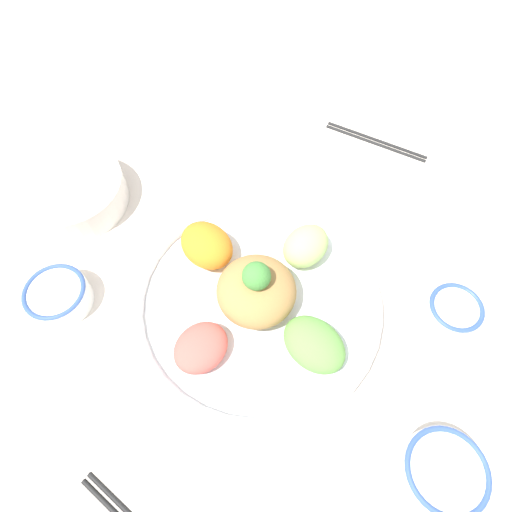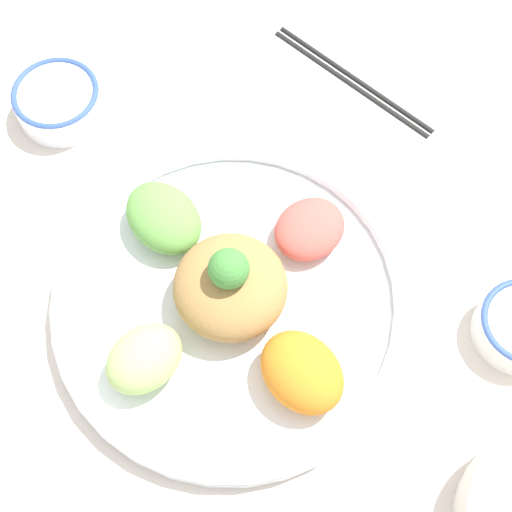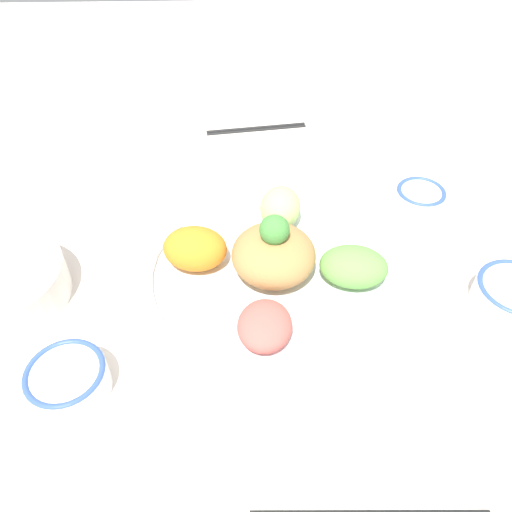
{
  "view_description": "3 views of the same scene",
  "coord_description": "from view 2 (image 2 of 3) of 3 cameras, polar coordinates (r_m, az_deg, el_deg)",
  "views": [
    {
      "loc": [
        0.16,
        -0.24,
        0.62
      ],
      "look_at": [
        -0.03,
        0.01,
        0.08
      ],
      "focal_mm": 30.0,
      "sensor_mm": 36.0,
      "label": 1
    },
    {
      "loc": [
        -0.2,
        0.17,
        0.73
      ],
      "look_at": [
        0.01,
        -0.07,
        0.04
      ],
      "focal_mm": 50.0,
      "sensor_mm": 36.0,
      "label": 2
    },
    {
      "loc": [
        -0.04,
        -0.52,
        0.55
      ],
      "look_at": [
        -0.03,
        -0.04,
        0.07
      ],
      "focal_mm": 35.0,
      "sensor_mm": 36.0,
      "label": 3
    }
  ],
  "objects": [
    {
      "name": "chopsticks_pair_near",
      "position": [
        0.94,
        7.72,
        13.82
      ],
      "size": [
        0.25,
        0.02,
        0.01
      ],
      "rotation": [
        0.0,
        0.0,
        6.25
      ],
      "color": "black",
      "rests_on": "ground_plane"
    },
    {
      "name": "salad_platter",
      "position": [
        0.76,
        -2.01,
        -3.36
      ],
      "size": [
        0.39,
        0.39,
        0.12
      ],
      "color": "white",
      "rests_on": "ground_plane"
    },
    {
      "name": "ground_plane",
      "position": [
        0.78,
        -2.97,
        -5.13
      ],
      "size": [
        2.4,
        2.4,
        0.0
      ],
      "primitive_type": "plane",
      "color": "silver"
    },
    {
      "name": "sauce_bowl_dark",
      "position": [
        0.92,
        -15.54,
        11.86
      ],
      "size": [
        0.11,
        0.11,
        0.04
      ],
      "color": "white",
      "rests_on": "ground_plane"
    }
  ]
}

